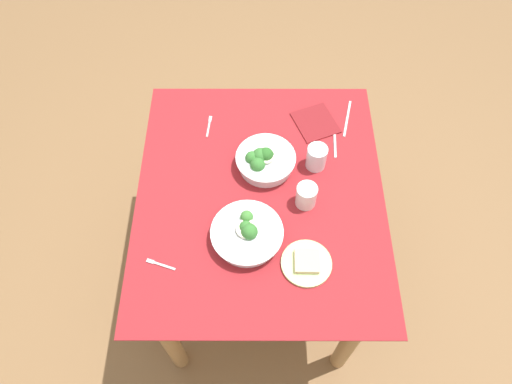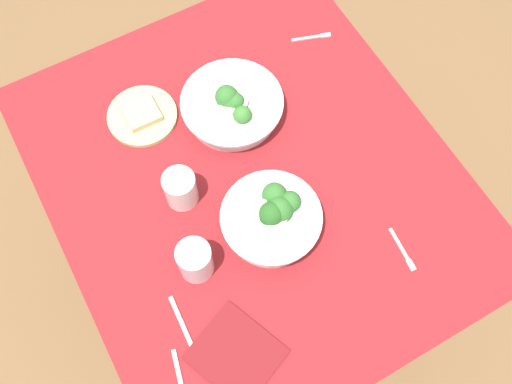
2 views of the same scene
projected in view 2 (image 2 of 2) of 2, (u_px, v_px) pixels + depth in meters
name	position (u px, v px, depth m)	size (l,w,h in m)	color
ground_plane	(253.00, 269.00, 2.16)	(6.00, 6.00, 0.00)	brown
dining_table	(252.00, 200.00, 1.58)	(1.11, 0.96, 0.77)	maroon
broccoli_bowl_far	(272.00, 217.00, 1.37)	(0.24, 0.24, 0.11)	white
broccoli_bowl_near	(232.00, 106.00, 1.50)	(0.26, 0.26, 0.10)	white
bread_side_plate	(142.00, 115.00, 1.52)	(0.18, 0.18, 0.03)	#B7D684
water_glass_center	(195.00, 260.00, 1.32)	(0.08, 0.08, 0.10)	silver
water_glass_side	(180.00, 189.00, 1.39)	(0.08, 0.08, 0.10)	silver
fork_by_far_bowl	(403.00, 251.00, 1.38)	(0.11, 0.02, 0.00)	#B7B7BC
fork_by_near_bowl	(313.00, 37.00, 1.63)	(0.05, 0.11, 0.00)	#B7B7BC
table_knife_left	(187.00, 335.00, 1.30)	(0.19, 0.01, 0.00)	#B7B7BC
napkin_folded_upper	(236.00, 354.00, 1.28)	(0.18, 0.16, 0.01)	maroon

